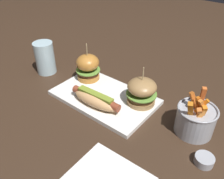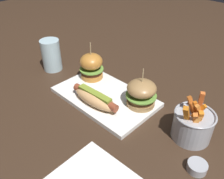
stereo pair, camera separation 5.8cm
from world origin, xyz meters
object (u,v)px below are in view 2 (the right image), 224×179
at_px(slider_right, 141,93).
at_px(hot_dog, 95,98).
at_px(fries_bucket, 193,124).
at_px(water_glass, 51,55).
at_px(platter_main, 105,97).
at_px(sauce_ramekin, 197,167).
at_px(slider_left, 91,66).

bearing_deg(slider_right, hot_dog, -136.48).
xyz_separation_m(slider_right, fries_bucket, (0.18, -0.00, -0.01)).
bearing_deg(hot_dog, water_glass, 171.19).
distance_m(platter_main, sauce_ramekin, 0.37).
distance_m(hot_dog, fries_bucket, 0.31).
bearing_deg(water_glass, hot_dog, -8.81).
xyz_separation_m(hot_dog, sauce_ramekin, (0.36, 0.01, -0.03)).
distance_m(slider_left, slider_right, 0.24).
relative_size(hot_dog, slider_right, 1.38).
bearing_deg(hot_dog, sauce_ramekin, 1.19).
bearing_deg(slider_left, sauce_ramekin, -11.00).
distance_m(slider_left, water_glass, 0.19).
bearing_deg(fries_bucket, sauce_ramekin, -53.17).
xyz_separation_m(hot_dog, water_glass, (-0.31, 0.05, 0.03)).
bearing_deg(water_glass, sauce_ramekin, -3.51).
bearing_deg(sauce_ramekin, platter_main, 172.68).
relative_size(slider_left, water_glass, 1.12).
bearing_deg(platter_main, water_glass, -178.81).
height_order(slider_left, sauce_ramekin, slider_left).
relative_size(sauce_ramekin, water_glass, 0.38).
relative_size(slider_right, sauce_ramekin, 2.71).
bearing_deg(water_glass, platter_main, 1.19).
relative_size(hot_dog, fries_bucket, 1.30).
bearing_deg(platter_main, fries_bucket, 8.14).
bearing_deg(water_glass, slider_left, 16.33).
height_order(platter_main, hot_dog, hot_dog).
height_order(hot_dog, sauce_ramekin, hot_dog).
bearing_deg(slider_right, water_glass, -172.81).
bearing_deg(slider_right, platter_main, -158.45).
xyz_separation_m(hot_dog, slider_right, (0.11, 0.10, 0.02)).
bearing_deg(fries_bucket, hot_dog, -161.34).
distance_m(sauce_ramekin, water_glass, 0.67).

